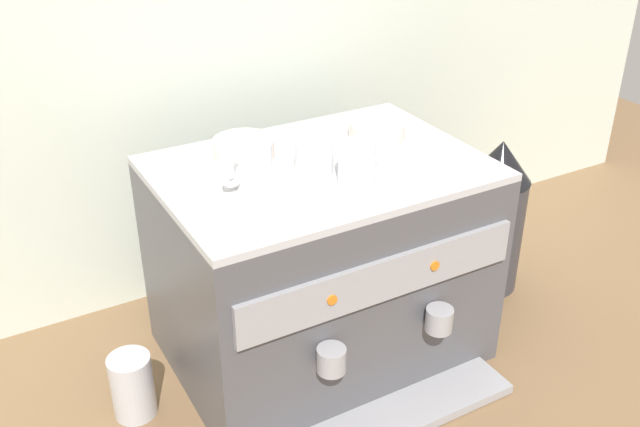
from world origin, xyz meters
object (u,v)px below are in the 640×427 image
ceramic_bowl_0 (377,130)px  ceramic_bowl_1 (244,149)px  coffee_grinder (494,215)px  milk_pitcher (133,386)px  ceramic_cup_2 (313,156)px  ceramic_cup_1 (251,165)px  espresso_machine (321,263)px  ceramic_cup_0 (358,162)px

ceramic_bowl_0 → ceramic_bowl_1: ceramic_bowl_1 is taller
coffee_grinder → milk_pitcher: 0.96m
coffee_grinder → milk_pitcher: bearing=-179.3°
ceramic_cup_2 → ceramic_bowl_0: 0.22m
ceramic_cup_1 → ceramic_bowl_0: 0.35m
espresso_machine → ceramic_cup_1: size_ratio=5.65×
espresso_machine → ceramic_cup_0: bearing=-75.6°
ceramic_cup_0 → ceramic_cup_2: 0.10m
espresso_machine → coffee_grinder: size_ratio=1.62×
ceramic_bowl_0 → espresso_machine: bearing=-159.8°
espresso_machine → ceramic_bowl_1: (-0.12, 0.12, 0.25)m
espresso_machine → milk_pitcher: espresso_machine is taller
ceramic_cup_0 → coffee_grinder: size_ratio=0.27×
espresso_machine → ceramic_cup_1: ceramic_cup_1 is taller
ceramic_cup_2 → milk_pitcher: bearing=177.2°
ceramic_bowl_1 → ceramic_cup_1: bearing=-107.8°
espresso_machine → ceramic_bowl_0: (0.18, 0.07, 0.25)m
milk_pitcher → espresso_machine: bearing=-0.3°
ceramic_cup_2 → ceramic_cup_0: bearing=-57.3°
ceramic_cup_0 → ceramic_bowl_1: size_ratio=0.86×
ceramic_bowl_1 → milk_pitcher: size_ratio=0.91×
ceramic_cup_0 → espresso_machine: bearing=104.4°
ceramic_cup_2 → milk_pitcher: (-0.41, 0.02, -0.43)m
ceramic_cup_1 → milk_pitcher: bearing=177.6°
ceramic_cup_1 → ceramic_cup_2: bearing=-3.5°
ceramic_cup_0 → ceramic_bowl_1: 0.26m
espresso_machine → ceramic_cup_2: 0.27m
ceramic_cup_0 → ceramic_cup_2: size_ratio=0.98×
ceramic_cup_2 → coffee_grinder: 0.61m
ceramic_cup_0 → coffee_grinder: ceramic_cup_0 is taller
milk_pitcher → ceramic_bowl_0: bearing=5.9°
espresso_machine → ceramic_bowl_0: 0.32m
ceramic_cup_2 → ceramic_bowl_0: bearing=22.1°
espresso_machine → ceramic_cup_0: (0.03, -0.10, 0.28)m
ceramic_cup_1 → milk_pitcher: ceramic_cup_1 is taller
espresso_machine → ceramic_cup_0: ceramic_cup_0 is taller
ceramic_cup_0 → coffee_grinder: (0.49, 0.11, -0.30)m
ceramic_cup_1 → milk_pitcher: size_ratio=0.82×
ceramic_cup_2 → ceramic_bowl_0: ceramic_cup_2 is taller
espresso_machine → ceramic_cup_1: bearing=-176.6°
ceramic_bowl_0 → ceramic_bowl_1: size_ratio=0.96×
ceramic_bowl_0 → coffee_grinder: ceramic_bowl_0 is taller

